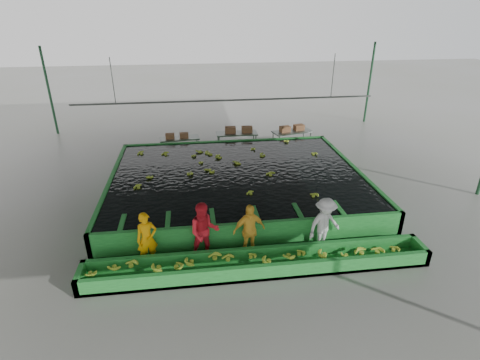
{
  "coord_description": "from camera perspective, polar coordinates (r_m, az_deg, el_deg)",
  "views": [
    {
      "loc": [
        -1.7,
        -12.18,
        6.95
      ],
      "look_at": [
        0.0,
        0.5,
        1.0
      ],
      "focal_mm": 28.0,
      "sensor_mm": 36.0,
      "label": 1
    }
  ],
  "objects": [
    {
      "name": "ground",
      "position": [
        14.12,
        0.27,
        -4.53
      ],
      "size": [
        80.0,
        80.0,
        0.0
      ],
      "primitive_type": "plane",
      "color": "slate",
      "rests_on": "ground"
    },
    {
      "name": "shed_roof",
      "position": [
        12.45,
        0.32,
        15.94
      ],
      "size": [
        20.0,
        22.0,
        0.04
      ],
      "primitive_type": "cube",
      "color": "gray",
      "rests_on": "shed_posts"
    },
    {
      "name": "shed_posts",
      "position": [
        13.07,
        0.29,
        5.05
      ],
      "size": [
        20.0,
        22.0,
        5.0
      ],
      "primitive_type": null,
      "color": "#1F4C2D",
      "rests_on": "ground"
    },
    {
      "name": "flotation_tank",
      "position": [
        15.24,
        -0.5,
        -0.3
      ],
      "size": [
        10.0,
        8.0,
        0.9
      ],
      "primitive_type": null,
      "color": "#207C2C",
      "rests_on": "ground"
    },
    {
      "name": "tank_water",
      "position": [
        15.07,
        -0.51,
        1.07
      ],
      "size": [
        9.7,
        7.7,
        0.0
      ],
      "primitive_type": "cube",
      "color": "black",
      "rests_on": "flotation_tank"
    },
    {
      "name": "sorting_trough",
      "position": [
        11.01,
        2.91,
        -12.55
      ],
      "size": [
        10.0,
        1.0,
        0.5
      ],
      "primitive_type": null,
      "color": "#207C2C",
      "rests_on": "ground"
    },
    {
      "name": "cableway_rail",
      "position": [
        17.71,
        -1.98,
        12.04
      ],
      "size": [
        0.08,
        0.08,
        14.0
      ],
      "primitive_type": "cylinder",
      "color": "#59605B",
      "rests_on": "shed_roof"
    },
    {
      "name": "rail_hanger_left",
      "position": [
        17.74,
        -18.84,
        14.1
      ],
      "size": [
        0.04,
        0.04,
        2.0
      ],
      "primitive_type": "cylinder",
      "color": "#59605B",
      "rests_on": "shed_roof"
    },
    {
      "name": "rail_hanger_right",
      "position": [
        18.67,
        13.99,
        15.15
      ],
      "size": [
        0.04,
        0.04,
        2.0
      ],
      "primitive_type": "cylinder",
      "color": "#59605B",
      "rests_on": "shed_roof"
    },
    {
      "name": "worker_a",
      "position": [
        11.29,
        -13.99,
        -8.7
      ],
      "size": [
        0.7,
        0.57,
        1.66
      ],
      "primitive_type": "imported",
      "rotation": [
        0.0,
        0.0,
        0.32
      ],
      "color": "#EF9E07",
      "rests_on": "ground"
    },
    {
      "name": "worker_b",
      "position": [
        11.14,
        -5.48,
        -7.88
      ],
      "size": [
        0.94,
        0.75,
        1.86
      ],
      "primitive_type": "imported",
      "rotation": [
        0.0,
        0.0,
        0.05
      ],
      "color": "red",
      "rests_on": "ground"
    },
    {
      "name": "worker_c",
      "position": [
        11.28,
        1.39,
        -7.7
      ],
      "size": [
        1.08,
        0.64,
        1.73
      ],
      "primitive_type": "imported",
      "rotation": [
        0.0,
        0.0,
        0.22
      ],
      "color": "yellow",
      "rests_on": "ground"
    },
    {
      "name": "worker_d",
      "position": [
        11.82,
        12.76,
        -6.62
      ],
      "size": [
        1.3,
        1.02,
        1.76
      ],
      "primitive_type": "imported",
      "rotation": [
        0.0,
        0.0,
        0.37
      ],
      "color": "silver",
      "rests_on": "ground"
    },
    {
      "name": "packing_table_left",
      "position": [
        19.48,
        -9.11,
        5.12
      ],
      "size": [
        2.05,
        1.0,
        0.9
      ],
      "primitive_type": null,
      "rotation": [
        0.0,
        0.0,
        0.11
      ],
      "color": "#59605B",
      "rests_on": "ground"
    },
    {
      "name": "packing_table_mid",
      "position": [
        19.8,
        -0.5,
        5.88
      ],
      "size": [
        2.13,
        0.86,
        0.97
      ],
      "primitive_type": null,
      "rotation": [
        0.0,
        0.0,
        -0.01
      ],
      "color": "#59605B",
      "rests_on": "ground"
    },
    {
      "name": "packing_table_right",
      "position": [
        20.35,
        7.88,
        6.14
      ],
      "size": [
        2.22,
        1.3,
        0.95
      ],
      "primitive_type": null,
      "rotation": [
        0.0,
        0.0,
        0.24
      ],
      "color": "#59605B",
      "rests_on": "ground"
    },
    {
      "name": "box_stack_left",
      "position": [
        19.3,
        -9.55,
        6.32
      ],
      "size": [
        1.15,
        0.35,
        0.25
      ],
      "primitive_type": null,
      "rotation": [
        0.0,
        0.0,
        0.03
      ],
      "color": "brown",
      "rests_on": "packing_table_left"
    },
    {
      "name": "box_stack_mid",
      "position": [
        19.71,
        -0.2,
        7.27
      ],
      "size": [
        1.43,
        0.46,
        0.3
      ],
      "primitive_type": null,
      "rotation": [
        0.0,
        0.0,
        -0.05
      ],
      "color": "brown",
      "rests_on": "packing_table_mid"
    },
    {
      "name": "box_stack_right",
      "position": [
        20.23,
        7.91,
        7.44
      ],
      "size": [
        1.4,
        0.68,
        0.29
      ],
      "primitive_type": null,
      "rotation": [
        0.0,
        0.0,
        0.24
      ],
      "color": "brown",
      "rests_on": "packing_table_right"
    },
    {
      "name": "floating_bananas",
      "position": [
        15.8,
        -0.87,
        2.23
      ],
      "size": [
        9.06,
        6.18,
        0.12
      ],
      "primitive_type": null,
      "color": "#98B72B",
      "rests_on": "tank_water"
    },
    {
      "name": "trough_bananas",
      "position": [
        10.92,
        2.93,
        -11.92
      ],
      "size": [
        9.67,
        0.64,
        0.13
      ],
      "primitive_type": null,
      "color": "#98B72B",
      "rests_on": "sorting_trough"
    }
  ]
}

